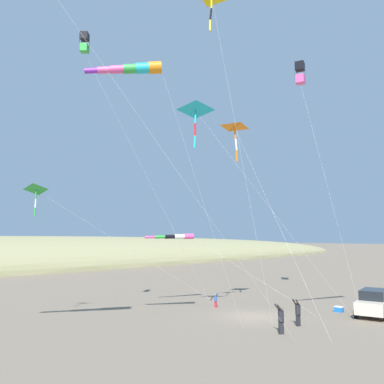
% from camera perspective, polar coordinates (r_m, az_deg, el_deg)
% --- Properties ---
extents(ground_plane, '(600.00, 600.00, 0.00)m').
position_cam_1_polar(ground_plane, '(29.66, 8.88, -17.56)').
color(ground_plane, '#756654').
extents(parked_car, '(2.73, 4.58, 1.85)m').
position_cam_1_polar(parked_car, '(32.19, 25.06, -14.43)').
color(parked_car, beige).
rests_on(parked_car, ground_plane).
extents(cooler_box, '(0.62, 0.42, 0.42)m').
position_cam_1_polar(cooler_box, '(32.89, 20.70, -15.75)').
color(cooler_box, blue).
rests_on(cooler_box, ground_plane).
extents(person_adult_flyer, '(0.46, 0.57, 1.72)m').
position_cam_1_polar(person_adult_flyer, '(27.07, 15.23, -16.46)').
color(person_adult_flyer, '#232328').
rests_on(person_adult_flyer, ground_plane).
extents(person_child_green_jacket, '(0.56, 0.62, 1.75)m').
position_cam_1_polar(person_child_green_jacket, '(24.71, 12.88, -17.47)').
color(person_child_green_jacket, '#232328').
rests_on(person_child_green_jacket, ground_plane).
extents(person_child_grey_jacket, '(0.37, 0.29, 1.17)m').
position_cam_1_polar(person_child_grey_jacket, '(32.81, 3.49, -15.42)').
color(person_child_grey_jacket, '#B72833').
rests_on(person_child_grey_jacket, ground_plane).
extents(kite_box_long_streamer_right, '(5.67, 1.95, 21.83)m').
position_cam_1_polar(kite_box_long_streamer_right, '(39.05, 15.54, 16.44)').
color(kite_box_long_streamer_right, black).
rests_on(kite_box_long_streamer_right, ground_plane).
extents(kite_box_yellow_midlevel, '(1.55, 11.71, 19.23)m').
position_cam_1_polar(kite_box_yellow_midlevel, '(28.66, -15.42, 20.25)').
color(kite_box_yellow_midlevel, black).
rests_on(kite_box_yellow_midlevel, ground_plane).
extents(kite_windsock_long_streamer_left, '(2.95, 9.93, 15.31)m').
position_cam_1_polar(kite_windsock_long_streamer_left, '(22.51, -8.48, 17.41)').
color(kite_windsock_long_streamer_left, orange).
rests_on(kite_windsock_long_streamer_left, ground_plane).
extents(kite_delta_purple_drifting, '(7.39, 10.14, 14.54)m').
position_cam_1_polar(kite_delta_purple_drifting, '(26.45, 0.56, 11.82)').
color(kite_delta_purple_drifting, '#1EB7C6').
rests_on(kite_delta_purple_drifting, ground_plane).
extents(kite_delta_white_trailing, '(5.06, 14.66, 9.24)m').
position_cam_1_polar(kite_delta_white_trailing, '(28.33, -21.73, 0.23)').
color(kite_delta_white_trailing, green).
rests_on(kite_delta_white_trailing, ground_plane).
extents(kite_delta_red_high_left, '(9.72, 3.92, 14.65)m').
position_cam_1_polar(kite_delta_red_high_left, '(31.32, 6.26, 9.40)').
color(kite_delta_red_high_left, orange).
rests_on(kite_delta_red_high_left, ground_plane).
extents(kite_windsock_orange_high_right, '(11.74, 6.63, 5.97)m').
position_cam_1_polar(kite_windsock_orange_high_right, '(33.47, -2.29, -6.54)').
color(kite_windsock_orange_high_right, '#EF4C93').
rests_on(kite_windsock_orange_high_right, ground_plane).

